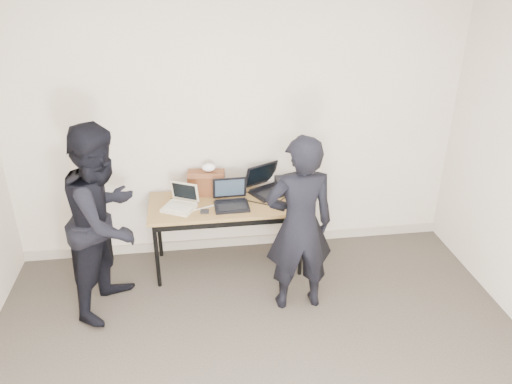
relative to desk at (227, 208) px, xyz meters
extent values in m
cube|color=white|center=(0.15, -1.87, 2.06)|extent=(4.50, 4.50, 0.05)
cube|color=beige|center=(0.15, 0.41, 0.69)|extent=(4.50, 0.05, 2.70)
cube|color=brown|center=(0.00, 0.01, 0.04)|extent=(1.50, 0.65, 0.03)
cylinder|color=black|center=(-0.69, -0.25, -0.32)|extent=(0.04, 0.04, 0.68)
cylinder|color=black|center=(0.69, -0.25, -0.32)|extent=(0.04, 0.04, 0.68)
cylinder|color=black|center=(-0.69, 0.28, -0.32)|extent=(0.04, 0.04, 0.68)
cylinder|color=black|center=(0.69, 0.28, -0.32)|extent=(0.04, 0.04, 0.68)
cube|color=black|center=(0.00, -0.27, -0.02)|extent=(1.40, 0.02, 0.06)
cube|color=beige|center=(-0.46, -0.07, 0.08)|extent=(0.36, 0.34, 0.03)
cube|color=beige|center=(-0.47, -0.10, 0.09)|extent=(0.26, 0.22, 0.01)
cube|color=beige|center=(-0.39, 0.05, 0.19)|extent=(0.27, 0.17, 0.20)
cube|color=black|center=(-0.40, 0.04, 0.19)|extent=(0.23, 0.14, 0.16)
cube|color=beige|center=(-0.40, 0.03, 0.09)|extent=(0.23, 0.13, 0.01)
cube|color=black|center=(0.04, -0.10, 0.07)|extent=(0.33, 0.25, 0.02)
cube|color=black|center=(0.04, -0.13, 0.08)|extent=(0.27, 0.14, 0.01)
cube|color=black|center=(0.04, 0.06, 0.20)|extent=(0.33, 0.08, 0.23)
cube|color=#26333F|center=(0.04, 0.05, 0.20)|extent=(0.28, 0.06, 0.19)
cube|color=black|center=(0.04, 0.03, 0.08)|extent=(0.29, 0.02, 0.02)
cube|color=black|center=(0.46, 0.15, 0.07)|extent=(0.45, 0.41, 0.02)
cube|color=black|center=(0.47, 0.12, 0.09)|extent=(0.34, 0.27, 0.01)
cube|color=black|center=(0.38, 0.30, 0.21)|extent=(0.37, 0.25, 0.25)
cube|color=black|center=(0.38, 0.30, 0.21)|extent=(0.31, 0.21, 0.20)
cube|color=black|center=(0.40, 0.27, 0.08)|extent=(0.30, 0.17, 0.02)
cube|color=#5A2E17|center=(-0.18, 0.23, 0.18)|extent=(0.38, 0.20, 0.24)
cube|color=#5A2E17|center=(-0.19, 0.17, 0.28)|extent=(0.37, 0.12, 0.07)
cube|color=#5A2E17|center=(-0.02, 0.21, 0.16)|extent=(0.03, 0.10, 0.02)
ellipsoid|color=white|center=(-0.15, 0.23, 0.34)|extent=(0.14, 0.11, 0.08)
cube|color=black|center=(0.63, 0.19, 0.13)|extent=(0.23, 0.20, 0.13)
cube|color=black|center=(-0.22, -0.17, 0.07)|extent=(0.08, 0.06, 0.03)
cube|color=black|center=(-0.42, 0.05, 0.06)|extent=(0.23, 0.25, 0.01)
cube|color=black|center=(0.52, -0.03, 0.06)|extent=(0.18, 0.21, 0.01)
cube|color=black|center=(0.20, 0.20, 0.06)|extent=(0.25, 0.01, 0.01)
cube|color=silver|center=(-0.01, -0.11, 0.06)|extent=(0.19, 0.18, 0.01)
cube|color=black|center=(0.30, -0.04, 0.06)|extent=(0.29, 0.19, 0.01)
cube|color=silver|center=(-0.24, -0.08, 0.06)|extent=(0.26, 0.11, 0.01)
imported|color=black|center=(0.56, -0.68, 0.16)|extent=(0.61, 0.41, 1.63)
imported|color=black|center=(-1.07, -0.44, 0.20)|extent=(0.92, 1.02, 1.72)
cube|color=#A89D8B|center=(0.15, 0.37, -0.61)|extent=(4.50, 0.03, 0.10)
camera|label=1|loc=(-0.30, -4.27, 2.29)|focal=35.00mm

